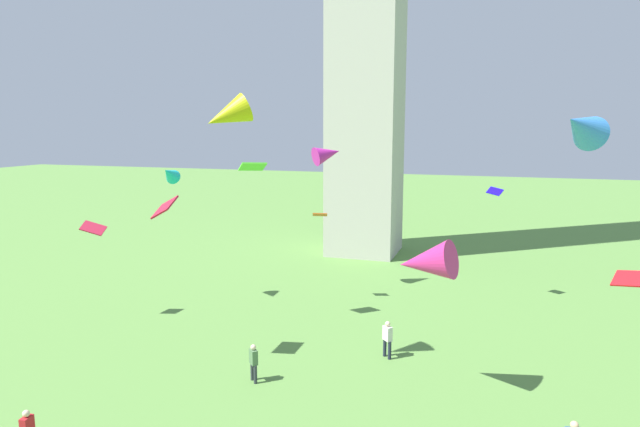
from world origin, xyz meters
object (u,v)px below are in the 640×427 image
Objects in this scene: kite_flying_8 at (165,207)px; kite_flying_9 at (495,191)px; person_2 at (254,361)px; kite_flying_1 at (320,215)px; person_0 at (387,337)px; kite_flying_0 at (631,279)px; kite_flying_7 at (253,167)px; kite_flying_4 at (425,262)px; kite_flying_2 at (169,174)px; kite_flying_5 at (227,115)px; kite_flying_6 at (328,154)px; kite_flying_3 at (93,228)px; kite_flying_10 at (581,127)px.

kite_flying_8 reaches higher than kite_flying_9.
person_2 is 12.24m from kite_flying_1.
person_0 is 10.63m from kite_flying_0.
kite_flying_7 is at bearing -161.90° from kite_flying_0.
kite_flying_9 is (9.46, 14.87, 6.00)m from person_2.
person_2 is 1.59× the size of kite_flying_9.
person_0 is 0.65× the size of kite_flying_4.
kite_flying_9 is (18.53, 6.86, -1.15)m from kite_flying_2.
kite_flying_1 is at bearing 137.37° from kite_flying_5.
kite_flying_6 is 7.69m from kite_flying_7.
kite_flying_5 is at bearing 138.19° from kite_flying_3.
person_0 is at bearing -95.78° from person_2.
kite_flying_8 is at bearing -72.70° from kite_flying_4.
kite_flying_5 is at bearing -70.17° from kite_flying_4.
person_0 is 17.22m from kite_flying_3.
kite_flying_4 is at bearing 55.66° from kite_flying_5.
kite_flying_7 is (8.78, 2.17, 3.47)m from kite_flying_3.
kite_flying_2 is at bearing 2.38° from person_2.
kite_flying_6 is 17.28m from kite_flying_10.
kite_flying_7 is 15.03m from kite_flying_9.
kite_flying_10 is at bearing -169.89° from kite_flying_6.
kite_flying_2 is 0.59× the size of kite_flying_4.
kite_flying_1 is 10.84m from kite_flying_9.
kite_flying_8 is 19.98m from kite_flying_9.
kite_flying_10 reaches higher than kite_flying_8.
kite_flying_8 is (4.67, -7.53, -0.75)m from kite_flying_2.
kite_flying_9 is at bearing -78.62° from person_2.
kite_flying_5 is 1.78× the size of kite_flying_8.
kite_flying_10 is (7.60, -0.74, 9.86)m from person_0.
kite_flying_3 reaches higher than person_0.
kite_flying_3 is at bearing -85.86° from kite_flying_4.
kite_flying_2 is 5.30m from kite_flying_3.
kite_flying_10 is at bearing -120.63° from person_2.
kite_flying_9 is (10.15, 3.54, 1.42)m from kite_flying_1.
kite_flying_8 is 17.60m from kite_flying_10.
kite_flying_3 is at bearing -152.66° from kite_flying_0.
kite_flying_3 is (-26.22, 2.15, 0.02)m from kite_flying_0.
kite_flying_4 is 1.16× the size of kite_flying_5.
kite_flying_2 is 1.22× the size of kite_flying_8.
kite_flying_4 is at bearing -140.21° from kite_flying_0.
kite_flying_8 is (-3.71, -10.84, 1.82)m from kite_flying_1.
kite_flying_1 is (-5.67, 7.10, 4.51)m from person_0.
kite_flying_0 is 1.08× the size of kite_flying_3.
kite_flying_7 reaches higher than kite_flying_3.
kite_flying_5 is 5.17m from kite_flying_8.
kite_flying_10 is (13.61, -10.49, 1.77)m from kite_flying_6.
kite_flying_9 is (10.50, 0.88, -2.16)m from kite_flying_6.
kite_flying_5 is 2.27× the size of kite_flying_9.
kite_flying_3 is 0.46× the size of kite_flying_4.
kite_flying_0 is at bearing -169.39° from kite_flying_6.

